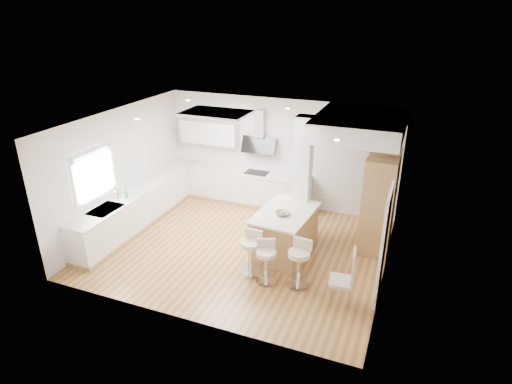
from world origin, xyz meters
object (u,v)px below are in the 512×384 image
at_px(peninsula, 285,232).
at_px(dining_chair, 347,275).
at_px(bar_stool_b, 266,260).
at_px(bar_stool_c, 299,261).
at_px(bar_stool_a, 251,251).

bearing_deg(peninsula, dining_chair, -33.68).
distance_m(peninsula, bar_stool_b, 1.15).
bearing_deg(bar_stool_c, bar_stool_b, -161.36).
relative_size(bar_stool_a, dining_chair, 0.87).
bearing_deg(bar_stool_a, bar_stool_c, -0.71).
distance_m(peninsula, bar_stool_c, 1.21).
relative_size(peninsula, bar_stool_a, 1.82).
xyz_separation_m(peninsula, dining_chair, (1.52, -1.21, 0.07)).
distance_m(peninsula, bar_stool_a, 1.06).
relative_size(bar_stool_a, bar_stool_c, 0.97).
relative_size(bar_stool_b, dining_chair, 0.83).
distance_m(bar_stool_a, dining_chair, 1.89).
distance_m(peninsula, dining_chair, 1.95).
distance_m(bar_stool_a, bar_stool_c, 0.97).
bearing_deg(dining_chair, peninsula, 134.50).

